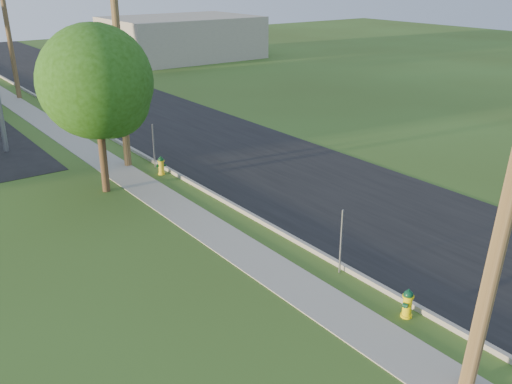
# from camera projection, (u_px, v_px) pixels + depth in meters

# --- Properties ---
(ground_plane) EXTENTS (140.00, 140.00, 0.00)m
(ground_plane) POSITION_uv_depth(u_px,v_px,m) (456.00, 347.00, 13.43)
(ground_plane) COLOR #384C1B
(ground_plane) RESTS_ON ground
(road) EXTENTS (8.00, 120.00, 0.02)m
(road) POSITION_uv_depth(u_px,v_px,m) (315.00, 186.00, 23.41)
(road) COLOR black
(road) RESTS_ON ground
(curb) EXTENTS (0.15, 120.00, 0.15)m
(curb) POSITION_uv_depth(u_px,v_px,m) (235.00, 206.00, 21.18)
(curb) COLOR gray
(curb) RESTS_ON ground
(sidewalk) EXTENTS (1.50, 120.00, 0.03)m
(sidewalk) POSITION_uv_depth(u_px,v_px,m) (194.00, 219.00, 20.24)
(sidewalk) COLOR gray
(sidewalk) RESTS_ON ground
(utility_pole_mid) EXTENTS (1.40, 0.32, 9.80)m
(utility_pole_mid) POSITION_uv_depth(u_px,v_px,m) (119.00, 54.00, 24.06)
(utility_pole_mid) COLOR brown
(utility_pole_mid) RESTS_ON ground
(utility_pole_far) EXTENTS (1.40, 0.32, 9.50)m
(utility_pole_far) POSITION_uv_depth(u_px,v_px,m) (7.00, 26.00, 37.63)
(utility_pole_far) COLOR brown
(utility_pole_far) RESTS_ON ground
(sign_post_near) EXTENTS (0.05, 0.04, 2.00)m
(sign_post_near) POSITION_uv_depth(u_px,v_px,m) (341.00, 242.00, 16.35)
(sign_post_near) COLOR gray
(sign_post_near) RESTS_ON ground
(sign_post_mid) EXTENTS (0.05, 0.04, 2.00)m
(sign_post_mid) POSITION_uv_depth(u_px,v_px,m) (154.00, 146.00, 25.22)
(sign_post_mid) COLOR gray
(sign_post_mid) RESTS_ON ground
(sign_post_far) EXTENTS (0.05, 0.04, 2.00)m
(sign_post_far) POSITION_uv_depth(u_px,v_px,m) (62.00, 99.00, 34.38)
(sign_post_far) COLOR gray
(sign_post_far) RESTS_ON ground
(distant_building) EXTENTS (14.00, 10.00, 4.00)m
(distant_building) POSITION_uv_depth(u_px,v_px,m) (182.00, 38.00, 56.41)
(distant_building) COLOR gray
(distant_building) RESTS_ON ground
(tree_verge) EXTENTS (4.32, 4.32, 6.55)m
(tree_verge) POSITION_uv_depth(u_px,v_px,m) (99.00, 86.00, 21.35)
(tree_verge) COLOR #3D2D19
(tree_verge) RESTS_ON ground
(hydrant_near) EXTENTS (0.42, 0.37, 0.80)m
(hydrant_near) POSITION_uv_depth(u_px,v_px,m) (408.00, 303.00, 14.45)
(hydrant_near) COLOR yellow
(hydrant_near) RESTS_ON ground
(hydrant_mid) EXTENTS (0.42, 0.38, 0.82)m
(hydrant_mid) POSITION_uv_depth(u_px,v_px,m) (161.00, 166.00, 24.59)
(hydrant_mid) COLOR yellow
(hydrant_mid) RESTS_ON ground
(hydrant_far) EXTENTS (0.37, 0.33, 0.71)m
(hydrant_far) POSITION_uv_depth(u_px,v_px,m) (52.00, 108.00, 35.15)
(hydrant_far) COLOR yellow
(hydrant_far) RESTS_ON ground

